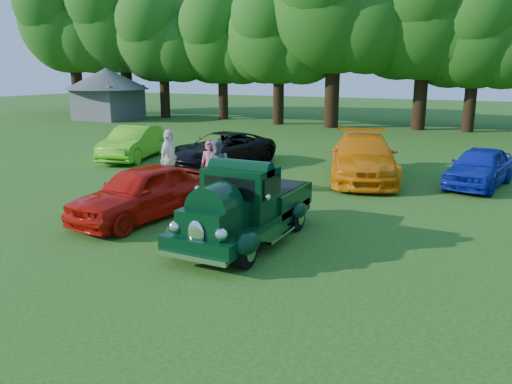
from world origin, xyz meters
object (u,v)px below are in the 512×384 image
at_px(spectator_pink, 210,167).
at_px(spectator_white, 169,160).
at_px(red_convertible, 141,192).
at_px(gazebo, 107,88).
at_px(back_car_black, 221,149).
at_px(back_car_lime, 134,143).
at_px(back_car_orange, 363,157).
at_px(spectator_grey, 218,167).
at_px(back_car_blue, 480,167).
at_px(hero_pickup, 245,208).

xyz_separation_m(spectator_pink, spectator_white, (-1.25, -0.40, 0.17)).
bearing_deg(red_convertible, gazebo, 140.81).
relative_size(spectator_white, gazebo, 0.30).
bearing_deg(back_car_black, back_car_lime, -161.18).
bearing_deg(back_car_lime, gazebo, 119.85).
relative_size(back_car_orange, spectator_grey, 3.17).
distance_m(spectator_grey, spectator_white, 1.65).
relative_size(spectator_pink, spectator_grey, 0.94).
height_order(back_car_orange, back_car_blue, back_car_orange).
bearing_deg(spectator_pink, red_convertible, -110.89).
distance_m(red_convertible, gazebo, 28.05).
relative_size(spectator_grey, spectator_white, 0.88).
height_order(spectator_pink, spectator_grey, spectator_grey).
xyz_separation_m(back_car_lime, gazebo, (-13.50, 13.22, 1.69)).
bearing_deg(red_convertible, back_car_black, 111.08).
distance_m(red_convertible, back_car_orange, 8.26).
xyz_separation_m(back_car_orange, gazebo, (-23.34, 12.79, 1.62)).
bearing_deg(back_car_orange, spectator_white, -156.16).
xyz_separation_m(hero_pickup, back_car_black, (-5.04, 7.54, -0.08)).
distance_m(spectator_pink, spectator_white, 1.33).
distance_m(hero_pickup, back_car_blue, 9.28).
distance_m(back_car_black, back_car_blue, 9.44).
xyz_separation_m(back_car_black, back_car_orange, (5.70, 0.07, 0.12)).
relative_size(back_car_blue, gazebo, 0.59).
bearing_deg(hero_pickup, gazebo, 138.02).
distance_m(hero_pickup, gazebo, 30.55).
height_order(hero_pickup, gazebo, gazebo).
bearing_deg(gazebo, spectator_white, -43.27).
bearing_deg(back_car_black, spectator_pink, -50.47).
distance_m(back_car_blue, spectator_pink, 8.81).
bearing_deg(spectator_grey, red_convertible, -78.44).
bearing_deg(back_car_blue, red_convertible, -122.12).
bearing_deg(back_car_black, gazebo, 157.80).
xyz_separation_m(back_car_lime, spectator_grey, (6.40, -3.72, 0.14)).
bearing_deg(hero_pickup, red_convertible, 174.50).
distance_m(back_car_lime, back_car_blue, 13.59).
bearing_deg(back_car_blue, gazebo, 167.40).
relative_size(back_car_blue, spectator_white, 1.96).
bearing_deg(spectator_grey, gazebo, 158.48).
distance_m(back_car_lime, back_car_orange, 9.85).
distance_m(back_car_blue, gazebo, 29.74).
distance_m(back_car_lime, gazebo, 18.97).
distance_m(back_car_blue, spectator_white, 10.10).
distance_m(back_car_lime, back_car_black, 4.15).
xyz_separation_m(red_convertible, back_car_black, (-1.86, 7.24, -0.03)).
relative_size(spectator_pink, spectator_white, 0.83).
height_order(back_car_lime, back_car_blue, back_car_lime).
xyz_separation_m(red_convertible, back_car_lime, (-6.00, 6.88, 0.01)).
relative_size(hero_pickup, spectator_white, 2.25).
height_order(hero_pickup, spectator_pink, hero_pickup).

